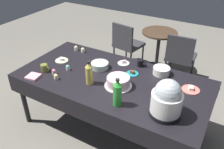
% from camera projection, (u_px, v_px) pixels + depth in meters
% --- Properties ---
extents(ground, '(9.00, 9.00, 0.00)m').
position_uv_depth(ground, '(112.00, 126.00, 3.08)').
color(ground, slate).
extents(potluck_table, '(2.20, 1.10, 0.75)m').
position_uv_depth(potluck_table, '(112.00, 83.00, 2.71)').
color(potluck_table, black).
rests_on(potluck_table, ground).
extents(frosted_layer_cake, '(0.30, 0.30, 0.12)m').
position_uv_depth(frosted_layer_cake, '(118.00, 82.00, 2.52)').
color(frosted_layer_cake, silver).
rests_on(frosted_layer_cake, potluck_table).
extents(slow_cooker, '(0.29, 0.29, 0.37)m').
position_uv_depth(slow_cooker, '(167.00, 99.00, 2.07)').
color(slow_cooker, black).
rests_on(slow_cooker, potluck_table).
extents(glass_salad_bowl, '(0.21, 0.21, 0.07)m').
position_uv_depth(glass_salad_bowl, '(100.00, 65.00, 2.86)').
color(glass_salad_bowl, '#B2C6BC').
rests_on(glass_salad_bowl, potluck_table).
extents(ceramic_snack_bowl, '(0.20, 0.20, 0.09)m').
position_uv_depth(ceramic_snack_bowl, '(161.00, 71.00, 2.74)').
color(ceramic_snack_bowl, silver).
rests_on(ceramic_snack_bowl, potluck_table).
extents(dessert_plate_teal, '(0.15, 0.15, 0.04)m').
position_uv_depth(dessert_plate_teal, '(132.00, 73.00, 2.76)').
color(dessert_plate_teal, teal).
rests_on(dessert_plate_teal, potluck_table).
extents(dessert_plate_cream, '(0.17, 0.17, 0.04)m').
position_uv_depth(dessert_plate_cream, '(62.00, 60.00, 3.03)').
color(dessert_plate_cream, beige).
rests_on(dessert_plate_cream, potluck_table).
extents(dessert_plate_coral, '(0.19, 0.19, 0.04)m').
position_uv_depth(dessert_plate_coral, '(191.00, 89.00, 2.48)').
color(dessert_plate_coral, '#E07266').
rests_on(dessert_plate_coral, potluck_table).
extents(dessert_plate_white, '(0.15, 0.15, 0.04)m').
position_uv_depth(dessert_plate_white, '(124.00, 63.00, 2.97)').
color(dessert_plate_white, white).
rests_on(dessert_plate_white, potluck_table).
extents(cupcake_cocoa, '(0.05, 0.05, 0.07)m').
position_uv_depth(cupcake_cocoa, '(76.00, 48.00, 3.28)').
color(cupcake_cocoa, beige).
rests_on(cupcake_cocoa, potluck_table).
extents(cupcake_vanilla, '(0.05, 0.05, 0.07)m').
position_uv_depth(cupcake_vanilla, '(83.00, 50.00, 3.23)').
color(cupcake_vanilla, beige).
rests_on(cupcake_vanilla, potluck_table).
extents(cupcake_rose, '(0.05, 0.05, 0.07)m').
position_uv_depth(cupcake_rose, '(54.00, 72.00, 2.74)').
color(cupcake_rose, beige).
rests_on(cupcake_rose, potluck_table).
extents(cupcake_mint, '(0.05, 0.05, 0.07)m').
position_uv_depth(cupcake_mint, '(56.00, 77.00, 2.65)').
color(cupcake_mint, beige).
rests_on(cupcake_mint, potluck_table).
extents(cupcake_lemon, '(0.05, 0.05, 0.07)m').
position_uv_depth(cupcake_lemon, '(68.00, 68.00, 2.82)').
color(cupcake_lemon, beige).
rests_on(cupcake_lemon, potluck_table).
extents(soda_bottle_lime_soda, '(0.09, 0.09, 0.29)m').
position_uv_depth(soda_bottle_lime_soda, '(117.00, 93.00, 2.21)').
color(soda_bottle_lime_soda, green).
rests_on(soda_bottle_lime_soda, potluck_table).
extents(soda_bottle_ginger_ale, '(0.08, 0.08, 0.28)m').
position_uv_depth(soda_bottle_ginger_ale, '(89.00, 73.00, 2.53)').
color(soda_bottle_ginger_ale, gold).
rests_on(soda_bottle_ginger_ale, potluck_table).
extents(coffee_mug_black, '(0.12, 0.08, 0.09)m').
position_uv_depth(coffee_mug_black, '(140.00, 63.00, 2.90)').
color(coffee_mug_black, black).
rests_on(coffee_mug_black, potluck_table).
extents(coffee_mug_olive, '(0.12, 0.08, 0.09)m').
position_uv_depth(coffee_mug_olive, '(44.00, 68.00, 2.79)').
color(coffee_mug_olive, olive).
rests_on(coffee_mug_olive, potluck_table).
extents(paper_napkin_stack, '(0.16, 0.16, 0.02)m').
position_uv_depth(paper_napkin_stack, '(33.00, 76.00, 2.69)').
color(paper_napkin_stack, pink).
rests_on(paper_napkin_stack, potluck_table).
extents(maroon_chair_left, '(0.51, 0.51, 0.85)m').
position_uv_depth(maroon_chair_left, '(126.00, 43.00, 4.15)').
color(maroon_chair_left, '#333338').
rests_on(maroon_chair_left, ground).
extents(maroon_chair_right, '(0.46, 0.46, 0.85)m').
position_uv_depth(maroon_chair_right, '(180.00, 55.00, 3.74)').
color(maroon_chair_right, '#333338').
rests_on(maroon_chair_right, ground).
extents(round_cafe_table, '(0.60, 0.60, 0.72)m').
position_uv_depth(round_cafe_table, '(158.00, 44.00, 4.09)').
color(round_cafe_table, '#473323').
rests_on(round_cafe_table, ground).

